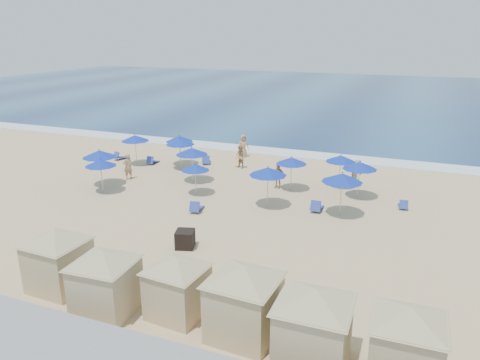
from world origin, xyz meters
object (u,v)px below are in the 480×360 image
beachgoer_0 (128,166)px  beachgoer_3 (356,172)px  umbrella_10 (360,165)px  cabana_5 (408,335)px  umbrella_11 (342,178)px  cabana_0 (57,252)px  umbrella_8 (268,171)px  cabana_1 (105,274)px  umbrella_9 (341,159)px  umbrella_6 (195,167)px  umbrella_3 (100,163)px  umbrella_1 (99,154)px  umbrella_7 (291,161)px  beachgoer_4 (243,146)px  beachgoer_1 (240,157)px  cabana_2 (177,279)px  beachgoer_2 (278,176)px  umbrella_5 (192,151)px  cabana_3 (244,292)px  cabana_4 (314,317)px  umbrella_4 (179,139)px  umbrella_0 (135,138)px  umbrella_2 (180,142)px  trash_bin (185,239)px

beachgoer_0 → beachgoer_3: 15.97m
umbrella_10 → beachgoer_0: bearing=-172.3°
cabana_5 → umbrella_11: bearing=108.6°
cabana_0 → umbrella_8: cabana_0 is taller
cabana_1 → umbrella_11: 14.38m
umbrella_8 → beachgoer_3: 7.65m
cabana_1 → umbrella_9: bearing=73.5°
umbrella_6 → beachgoer_0: (-5.96, 1.11, -0.88)m
umbrella_3 → cabana_5: bearing=-29.2°
umbrella_1 → umbrella_3: bearing=-50.0°
umbrella_9 → beachgoer_3: (0.98, 0.86, -1.10)m
umbrella_7 → beachgoer_4: 9.13m
umbrella_8 → beachgoer_1: umbrella_8 is taller
umbrella_9 → cabana_2: bearing=-99.2°
umbrella_3 → beachgoer_2: umbrella_3 is taller
umbrella_5 → umbrella_10: 11.27m
cabana_5 → beachgoer_4: cabana_5 is taller
beachgoer_1 → umbrella_3: bearing=-103.9°
cabana_0 → beachgoer_1: size_ratio=2.50×
cabana_0 → umbrella_10: (9.70, 15.63, 0.52)m
cabana_3 → umbrella_5: (-9.67, 14.74, 0.52)m
umbrella_6 → beachgoer_0: 6.13m
cabana_2 → cabana_4: 5.33m
umbrella_4 → umbrella_10: size_ratio=0.99×
umbrella_4 → cabana_1: bearing=-68.9°
umbrella_0 → umbrella_1: size_ratio=0.95×
umbrella_4 → umbrella_9: umbrella_4 is taller
umbrella_1 → umbrella_10: 17.08m
cabana_2 → umbrella_5: bearing=115.6°
cabana_3 → umbrella_0: bearing=132.9°
beachgoer_3 → umbrella_5: bearing=131.1°
umbrella_9 → umbrella_5: bearing=-164.4°
cabana_3 → umbrella_3: bearing=143.1°
umbrella_0 → umbrella_10: 17.43m
cabana_5 → umbrella_8: cabana_5 is taller
umbrella_9 → beachgoer_2: bearing=-155.7°
umbrella_8 → umbrella_11: size_ratio=0.97×
cabana_2 → umbrella_4: bearing=118.7°
cabana_4 → beachgoer_3: cabana_4 is taller
umbrella_11 → beachgoer_0: size_ratio=1.41×
cabana_4 → umbrella_2: (-14.49, 17.77, 0.46)m
trash_bin → umbrella_0: size_ratio=0.35×
trash_bin → umbrella_5: (-4.48, 9.39, 1.77)m
trash_bin → cabana_0: bearing=-136.4°
cabana_2 → umbrella_6: cabana_2 is taller
umbrella_7 → umbrella_8: (-0.44, -3.51, 0.20)m
cabana_2 → umbrella_5: cabana_2 is taller
umbrella_10 → beachgoer_2: umbrella_10 is taller
beachgoer_1 → cabana_3: bearing=-45.3°
umbrella_7 → umbrella_6: bearing=-150.1°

